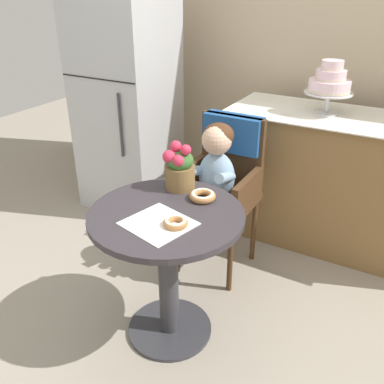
# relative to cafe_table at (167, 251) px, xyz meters

# --- Properties ---
(ground_plane) EXTENTS (8.00, 8.00, 0.00)m
(ground_plane) POSITION_rel_cafe_table_xyz_m (0.00, 0.00, -0.51)
(ground_plane) COLOR gray
(back_wall) EXTENTS (4.80, 0.10, 2.70)m
(back_wall) POSITION_rel_cafe_table_xyz_m (0.00, 1.85, 0.84)
(back_wall) COLOR #C1AD8E
(back_wall) RESTS_ON ground
(cafe_table) EXTENTS (0.72, 0.72, 0.72)m
(cafe_table) POSITION_rel_cafe_table_xyz_m (0.00, 0.00, 0.00)
(cafe_table) COLOR #332D33
(cafe_table) RESTS_ON ground
(wicker_chair) EXTENTS (0.42, 0.45, 0.95)m
(wicker_chair) POSITION_rel_cafe_table_xyz_m (-0.04, 0.73, 0.13)
(wicker_chair) COLOR #472D19
(wicker_chair) RESTS_ON ground
(seated_child) EXTENTS (0.27, 0.32, 0.73)m
(seated_child) POSITION_rel_cafe_table_xyz_m (-0.04, 0.57, 0.17)
(seated_child) COLOR #8CADCC
(seated_child) RESTS_ON ground
(paper_napkin) EXTENTS (0.32, 0.31, 0.00)m
(paper_napkin) POSITION_rel_cafe_table_xyz_m (0.03, -0.10, 0.21)
(paper_napkin) COLOR white
(paper_napkin) RESTS_ON cafe_table
(donut_front) EXTENTS (0.11, 0.11, 0.03)m
(donut_front) POSITION_rel_cafe_table_xyz_m (0.10, -0.08, 0.23)
(donut_front) COLOR #AD7542
(donut_front) RESTS_ON cafe_table
(donut_mid) EXTENTS (0.13, 0.13, 0.04)m
(donut_mid) POSITION_rel_cafe_table_xyz_m (0.08, 0.19, 0.23)
(donut_mid) COLOR #AD7542
(donut_mid) RESTS_ON cafe_table
(flower_vase) EXTENTS (0.15, 0.15, 0.25)m
(flower_vase) POSITION_rel_cafe_table_xyz_m (-0.07, 0.25, 0.33)
(flower_vase) COLOR brown
(flower_vase) RESTS_ON cafe_table
(display_counter) EXTENTS (1.56, 0.62, 0.90)m
(display_counter) POSITION_rel_cafe_table_xyz_m (0.55, 1.30, -0.05)
(display_counter) COLOR olive
(display_counter) RESTS_ON ground
(tiered_cake_stand) EXTENTS (0.30, 0.30, 0.33)m
(tiered_cake_stand) POSITION_rel_cafe_table_xyz_m (0.38, 1.30, 0.59)
(tiered_cake_stand) COLOR silver
(tiered_cake_stand) RESTS_ON display_counter
(refrigerator) EXTENTS (0.64, 0.63, 1.70)m
(refrigerator) POSITION_rel_cafe_table_xyz_m (-1.05, 1.10, 0.34)
(refrigerator) COLOR #B7BABF
(refrigerator) RESTS_ON ground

